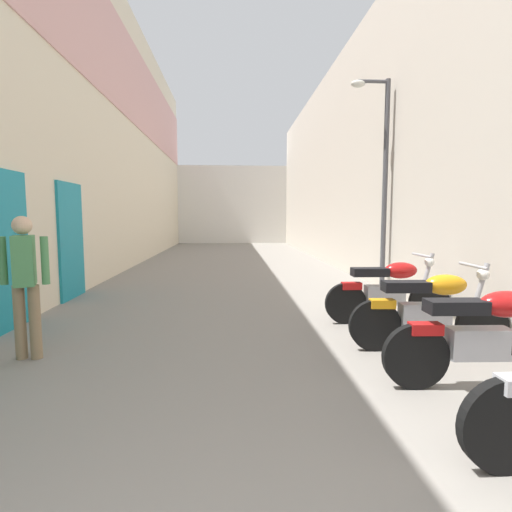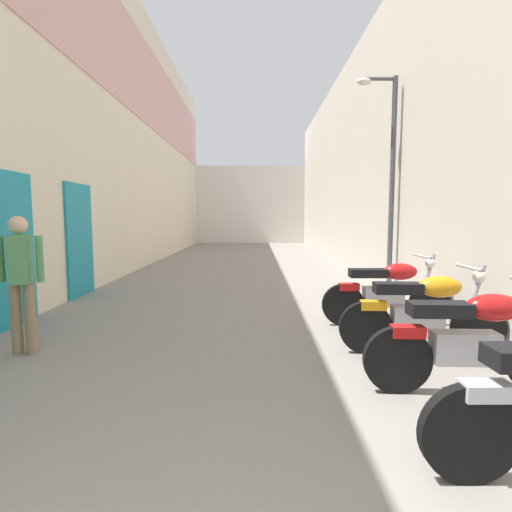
% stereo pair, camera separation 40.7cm
% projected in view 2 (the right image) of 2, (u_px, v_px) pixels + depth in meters
% --- Properties ---
extents(ground_plane, '(39.42, 39.42, 0.00)m').
position_uv_depth(ground_plane, '(243.00, 280.00, 9.81)').
color(ground_plane, gray).
extents(building_left, '(0.45, 23.42, 8.00)m').
position_uv_depth(building_left, '(127.00, 129.00, 11.35)').
color(building_left, beige).
rests_on(building_left, ground).
extents(building_right, '(0.45, 23.42, 6.36)m').
position_uv_depth(building_right, '(361.00, 160.00, 11.48)').
color(building_right, beige).
rests_on(building_right, ground).
extents(building_far_end, '(9.31, 2.00, 4.50)m').
position_uv_depth(building_far_end, '(251.00, 205.00, 24.23)').
color(building_far_end, silver).
rests_on(building_far_end, ground).
extents(motorcycle_third, '(1.85, 0.58, 1.04)m').
position_uv_depth(motorcycle_third, '(472.00, 339.00, 3.48)').
color(motorcycle_third, black).
rests_on(motorcycle_third, ground).
extents(motorcycle_fourth, '(1.85, 0.58, 1.04)m').
position_uv_depth(motorcycle_fourth, '(423.00, 311.00, 4.50)').
color(motorcycle_fourth, black).
rests_on(motorcycle_fourth, ground).
extents(motorcycle_fifth, '(1.85, 0.58, 1.04)m').
position_uv_depth(motorcycle_fifth, '(387.00, 291.00, 5.71)').
color(motorcycle_fifth, black).
rests_on(motorcycle_fifth, ground).
extents(pedestrian_mid_alley, '(0.52, 0.39, 1.57)m').
position_uv_depth(pedestrian_mid_alley, '(21.00, 274.00, 4.47)').
color(pedestrian_mid_alley, '#8C7251').
rests_on(pedestrian_mid_alley, ground).
extents(street_lamp, '(0.79, 0.18, 4.24)m').
position_uv_depth(street_lamp, '(388.00, 168.00, 7.80)').
color(street_lamp, '#47474C').
rests_on(street_lamp, ground).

